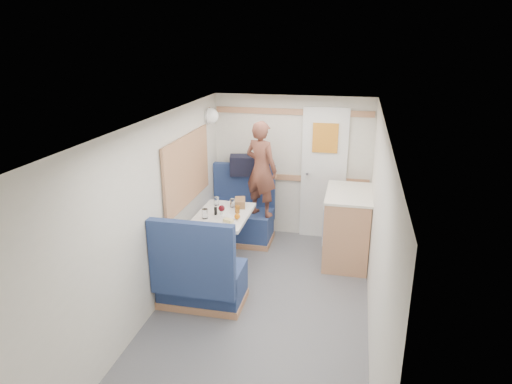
% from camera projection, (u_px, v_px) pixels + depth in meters
% --- Properties ---
extents(floor, '(4.50, 4.50, 0.00)m').
position_uv_depth(floor, '(258.00, 320.00, 4.65)').
color(floor, '#515156').
rests_on(floor, ground).
extents(ceiling, '(4.50, 4.50, 0.00)m').
position_uv_depth(ceiling, '(258.00, 125.00, 4.01)').
color(ceiling, silver).
rests_on(ceiling, wall_back).
extents(wall_back, '(2.20, 0.02, 2.00)m').
position_uv_depth(wall_back, '(292.00, 167.00, 6.41)').
color(wall_back, silver).
rests_on(wall_back, floor).
extents(wall_left, '(0.02, 4.50, 2.00)m').
position_uv_depth(wall_left, '(150.00, 220.00, 4.55)').
color(wall_left, silver).
rests_on(wall_left, floor).
extents(wall_right, '(0.02, 4.50, 2.00)m').
position_uv_depth(wall_right, '(377.00, 240.00, 4.10)').
color(wall_right, silver).
rests_on(wall_right, floor).
extents(oak_trim_low, '(2.15, 0.02, 0.08)m').
position_uv_depth(oak_trim_low, '(291.00, 178.00, 6.44)').
color(oak_trim_low, '#A5704A').
rests_on(oak_trim_low, wall_back).
extents(oak_trim_high, '(2.15, 0.02, 0.08)m').
position_uv_depth(oak_trim_high, '(293.00, 112.00, 6.14)').
color(oak_trim_high, '#A5704A').
rests_on(oak_trim_high, wall_back).
extents(side_window, '(0.04, 1.30, 0.72)m').
position_uv_depth(side_window, '(187.00, 169.00, 5.39)').
color(side_window, '#A3A78E').
rests_on(side_window, wall_left).
extents(rear_door, '(0.62, 0.12, 1.86)m').
position_uv_depth(rear_door, '(324.00, 172.00, 6.29)').
color(rear_door, white).
rests_on(rear_door, wall_back).
extents(dinette_table, '(0.62, 0.92, 0.72)m').
position_uv_depth(dinette_table, '(223.00, 226.00, 5.53)').
color(dinette_table, white).
rests_on(dinette_table, floor).
extents(bench_far, '(0.90, 0.59, 1.05)m').
position_uv_depth(bench_far, '(241.00, 220.00, 6.41)').
color(bench_far, navy).
rests_on(bench_far, floor).
extents(bench_near, '(0.90, 0.59, 1.05)m').
position_uv_depth(bench_near, '(200.00, 280.00, 4.81)').
color(bench_near, navy).
rests_on(bench_near, floor).
extents(ledge, '(0.90, 0.14, 0.04)m').
position_uv_depth(ledge, '(245.00, 175.00, 6.46)').
color(ledge, '#A5704A').
rests_on(ledge, bench_far).
extents(dome_light, '(0.20, 0.20, 0.20)m').
position_uv_depth(dome_light, '(211.00, 116.00, 6.01)').
color(dome_light, white).
rests_on(dome_light, wall_left).
extents(galley_counter, '(0.57, 0.92, 0.92)m').
position_uv_depth(galley_counter, '(347.00, 226.00, 5.77)').
color(galley_counter, '#A5704A').
rests_on(galley_counter, floor).
extents(person, '(0.55, 0.47, 1.28)m').
position_uv_depth(person, '(261.00, 169.00, 5.99)').
color(person, brown).
rests_on(person, bench_far).
extents(duffel_bag, '(0.60, 0.38, 0.27)m').
position_uv_depth(duffel_bag, '(250.00, 165.00, 6.40)').
color(duffel_bag, black).
rests_on(duffel_bag, ledge).
extents(tray, '(0.38, 0.44, 0.02)m').
position_uv_depth(tray, '(218.00, 223.00, 5.18)').
color(tray, silver).
rests_on(tray, dinette_table).
extents(orange_fruit, '(0.07, 0.07, 0.07)m').
position_uv_depth(orange_fruit, '(237.00, 216.00, 5.26)').
color(orange_fruit, '#D35409').
rests_on(orange_fruit, tray).
extents(cheese_block, '(0.13, 0.10, 0.04)m').
position_uv_depth(cheese_block, '(228.00, 221.00, 5.18)').
color(cheese_block, '#E2C783').
rests_on(cheese_block, tray).
extents(wine_glass, '(0.08, 0.08, 0.17)m').
position_uv_depth(wine_glass, '(222.00, 209.00, 5.29)').
color(wine_glass, white).
rests_on(wine_glass, dinette_table).
extents(tumbler_left, '(0.07, 0.07, 0.12)m').
position_uv_depth(tumbler_left, '(205.00, 214.00, 5.33)').
color(tumbler_left, white).
rests_on(tumbler_left, dinette_table).
extents(tumbler_mid, '(0.07, 0.07, 0.11)m').
position_uv_depth(tumbler_mid, '(217.00, 201.00, 5.75)').
color(tumbler_mid, white).
rests_on(tumbler_mid, dinette_table).
extents(tumbler_right, '(0.07, 0.07, 0.11)m').
position_uv_depth(tumbler_right, '(233.00, 203.00, 5.68)').
color(tumbler_right, white).
rests_on(tumbler_right, dinette_table).
extents(beer_glass, '(0.06, 0.06, 0.09)m').
position_uv_depth(beer_glass, '(237.00, 209.00, 5.50)').
color(beer_glass, brown).
rests_on(beer_glass, dinette_table).
extents(pepper_grinder, '(0.04, 0.04, 0.10)m').
position_uv_depth(pepper_grinder, '(216.00, 211.00, 5.44)').
color(pepper_grinder, black).
rests_on(pepper_grinder, dinette_table).
extents(salt_grinder, '(0.04, 0.04, 0.10)m').
position_uv_depth(salt_grinder, '(222.00, 211.00, 5.44)').
color(salt_grinder, white).
rests_on(salt_grinder, dinette_table).
extents(bread_loaf, '(0.18, 0.25, 0.10)m').
position_uv_depth(bread_loaf, '(240.00, 203.00, 5.71)').
color(bread_loaf, olive).
rests_on(bread_loaf, dinette_table).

